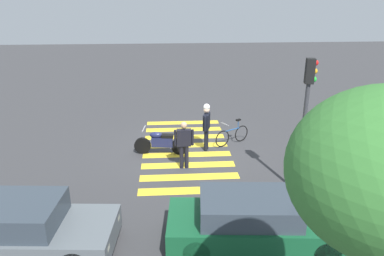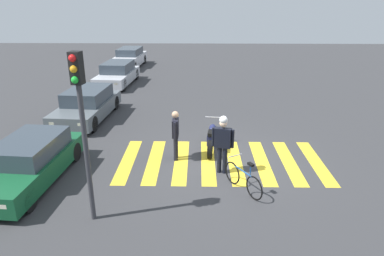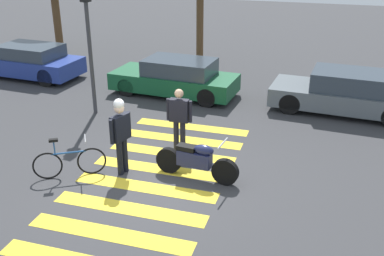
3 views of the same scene
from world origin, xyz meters
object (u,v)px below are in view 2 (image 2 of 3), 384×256
Objects in this scene: car_grey_coupe at (87,105)px; car_white_van at (130,58)px; officer_by_motorcycle at (223,140)px; police_motorcycle at (212,138)px; traffic_light_pole at (81,113)px; leaning_bicycle at (243,179)px; car_green_compact at (29,162)px; officer_on_foot at (176,132)px; car_silver_sedan at (118,74)px.

car_white_van is at bearing 1.58° from car_grey_coupe.
officer_by_motorcycle is at bearing -131.54° from car_grey_coupe.
traffic_light_pole is (-4.26, 3.09, 2.33)m from police_motorcycle.
car_green_compact is (0.50, 6.27, 0.24)m from leaning_bicycle.
traffic_light_pole reaches higher than car_white_van.
police_motorcycle is 2.96m from leaning_bicycle.
officer_by_motorcycle is 0.45× the size of traffic_light_pole.
officer_on_foot is 4.53m from car_green_compact.
car_green_compact is 0.96× the size of car_white_van.
officer_on_foot is (2.04, 2.02, 0.60)m from leaning_bicycle.
car_green_compact is 17.72m from car_white_van.
car_grey_coupe is (5.65, -0.04, 0.02)m from car_green_compact.
car_grey_coupe reaches higher than police_motorcycle.
car_silver_sedan is at bearing 9.69° from traffic_light_pole.
traffic_light_pole is at bearing 109.97° from leaning_bicycle.
car_silver_sedan reaches higher than car_grey_coupe.
car_green_compact is at bearing 96.03° from officer_by_motorcycle.
officer_by_motorcycle is at bearing -160.58° from car_white_van.
car_grey_coupe is 8.21m from traffic_light_pole.
car_silver_sedan is 1.07× the size of traffic_light_pole.
car_grey_coupe is 1.10× the size of traffic_light_pole.
car_silver_sedan reaches higher than police_motorcycle.
car_white_van is (15.37, 5.77, 0.22)m from police_motorcycle.
car_green_compact reaches higher than leaning_bicycle.
car_grey_coupe is (6.16, 6.22, 0.26)m from leaning_bicycle.
leaning_bicycle is (-2.85, -0.78, -0.08)m from police_motorcycle.
leaning_bicycle is at bearing -135.19° from officer_on_foot.
officer_by_motorcycle is 0.42× the size of car_green_compact.
traffic_light_pole is at bearing -128.65° from car_green_compact.
traffic_light_pole is (-1.41, 3.88, 2.41)m from leaning_bicycle.
officer_on_foot is 0.41× the size of traffic_light_pole.
officer_on_foot is at bearing -158.12° from car_silver_sedan.
car_grey_coupe is 0.98× the size of car_white_van.
car_silver_sedan is at bearing 29.35° from police_motorcycle.
police_motorcycle is 1.57m from officer_on_foot.
officer_on_foot is at bearing -164.35° from car_white_van.
car_green_compact is at bearing 113.20° from police_motorcycle.
leaning_bicycle is 0.35× the size of traffic_light_pole.
leaning_bicycle is at bearing -153.56° from car_silver_sedan.
car_silver_sedan is at bearing 21.88° from officer_on_foot.
officer_on_foot is 5.89m from car_grey_coupe.
car_silver_sedan is 14.37m from traffic_light_pole.
car_silver_sedan is 0.95× the size of car_white_van.
traffic_light_pole is (-2.52, 3.35, 1.69)m from officer_by_motorcycle.
police_motorcycle reaches higher than leaning_bicycle.
car_green_compact is 12.10m from car_silver_sedan.
car_green_compact is at bearing -179.06° from car_white_van.
officer_by_motorcycle is 5.79m from car_green_compact.
car_white_van is at bearing 20.59° from police_motorcycle.
leaning_bicycle is at bearing -134.69° from car_grey_coupe.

